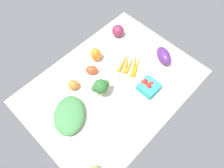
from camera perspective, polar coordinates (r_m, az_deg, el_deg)
tablecloth at (r=131.94cm, az=-0.00°, el=-0.64°), size 104.00×76.00×2.00cm
carrot_bunch at (r=138.53cm, az=4.98°, el=5.27°), size 20.08×16.37×2.90cm
roma_tomato at (r=134.30cm, az=-5.44°, el=3.73°), size 9.32×9.30×5.53cm
leafy_greens_clump at (r=121.71cm, az=-11.24°, el=-8.08°), size 28.67×28.58×6.45cm
red_onion_near_basket at (r=152.15cm, az=1.59°, el=13.91°), size 8.35×8.35×8.35cm
bell_pepper_orange at (r=138.32cm, az=-4.33°, el=7.82°), size 8.75×8.75×9.91cm
broccoli_head at (r=121.64cm, az=-2.98°, el=-0.70°), size 10.40×8.40×12.78cm
eggplant at (r=142.59cm, az=13.56°, el=7.29°), size 13.17×16.05×7.68cm
heirloom_tomato_orange at (r=129.76cm, az=-10.20°, el=-0.25°), size 6.25×6.25×6.25cm
berry_basket at (r=129.23cm, az=9.66°, el=-0.65°), size 10.87×10.87×6.51cm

